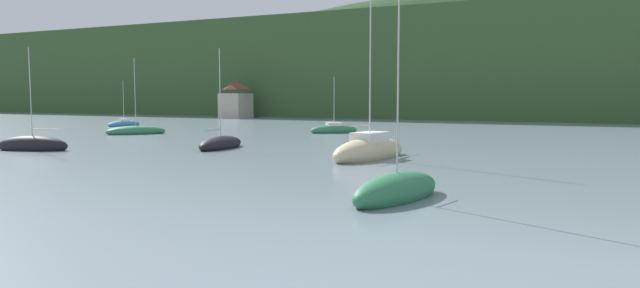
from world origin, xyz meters
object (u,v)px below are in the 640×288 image
Objects in this scene: sailboat_far_0 at (221,144)px; sailboat_far_11 at (136,131)px; sailboat_far_10 at (334,130)px; sailboat_mid_1 at (33,146)px; sailboat_mid_8 at (370,151)px; sailboat_mid_6 at (397,191)px; sailboat_far_7 at (124,124)px; shore_building_west at (236,100)px.

sailboat_far_11 is at bearing 54.21° from sailboat_far_0.
sailboat_far_0 is 20.78m from sailboat_far_10.
sailboat_mid_1 is 26.10m from sailboat_mid_8.
sailboat_mid_6 is at bearing 148.43° from sailboat_mid_1.
sailboat_far_11 is at bearing -110.24° from sailboat_mid_6.
sailboat_far_7 is 0.53× the size of sailboat_mid_8.
sailboat_mid_1 is at bearing 56.88° from sailboat_far_11.
sailboat_mid_8 is (25.45, 5.80, 0.17)m from sailboat_mid_1.
sailboat_mid_6 reaches higher than sailboat_far_0.
shore_building_west is 0.83× the size of sailboat_mid_1.
shore_building_west is at bearing 25.22° from sailboat_far_0.
shore_building_west is 31.23m from sailboat_far_7.
sailboat_mid_1 reaches higher than sailboat_far_7.
sailboat_far_11 is at bearing 165.72° from sailboat_far_10.
sailboat_far_11 reaches higher than sailboat_far_7.
sailboat_far_11 is (-18.15, 9.74, -0.02)m from sailboat_far_0.
sailboat_mid_6 is (19.48, -15.28, 0.04)m from sailboat_far_0.
shore_building_west is 45.73m from sailboat_far_11.
sailboat_mid_8 is 1.45× the size of sailboat_far_11.
sailboat_far_10 is (0.70, 20.77, 0.03)m from sailboat_far_0.
sailboat_mid_8 reaches higher than sailboat_mid_6.
sailboat_far_10 is (34.57, -31.81, -3.03)m from shore_building_west.
sailboat_mid_6 is 0.72× the size of sailboat_mid_8.
sailboat_far_11 reaches higher than shore_building_west.
shore_building_west is at bearing -122.11° from sailboat_far_11.
sailboat_mid_8 reaches higher than sailboat_mid_1.
shore_building_west is 47.08m from sailboat_far_10.
sailboat_mid_1 is at bearing -142.10° from sailboat_far_7.
sailboat_far_11 is (-31.46, 11.51, -0.23)m from sailboat_mid_8.
shore_building_west is 1.05× the size of sailboat_far_7.
sailboat_far_10 is at bearing 158.06° from sailboat_far_11.
sailboat_far_10 is (12.84, 28.34, -0.02)m from sailboat_mid_1.
sailboat_mid_1 reaches higher than shore_building_west.
sailboat_far_0 is 0.96× the size of sailboat_far_11.
shore_building_west is 0.81× the size of sailboat_far_11.
shore_building_west is at bearing -87.99° from sailboat_mid_1.
sailboat_mid_6 reaches higher than sailboat_far_7.
sailboat_far_10 reaches higher than sailboat_far_7.
shore_building_west is 64.02m from sailboat_mid_1.
sailboat_far_7 is at bearing -74.15° from sailboat_mid_1.
sailboat_far_7 is at bearing 133.95° from sailboat_far_10.
shore_building_west is 62.62m from sailboat_far_0.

